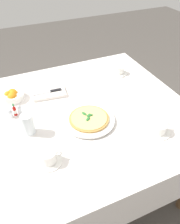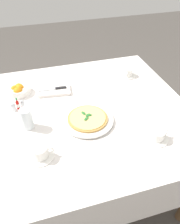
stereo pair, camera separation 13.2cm
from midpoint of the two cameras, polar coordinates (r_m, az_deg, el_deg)
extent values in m
plane|color=#4C4742|center=(1.93, 2.46, -16.33)|extent=(8.00, 8.00, 0.00)
cube|color=white|center=(1.39, 3.29, 0.55)|extent=(1.21, 1.21, 0.02)
cube|color=white|center=(1.94, -2.63, 8.00)|extent=(1.21, 0.01, 0.28)
cube|color=white|center=(1.17, 13.39, -23.87)|extent=(1.21, 0.01, 0.28)
cube|color=white|center=(1.74, 22.19, 0.22)|extent=(0.01, 1.21, 0.28)
cylinder|color=brown|center=(2.16, 11.48, 3.72)|extent=(0.06, 0.06, 0.72)
cylinder|color=brown|center=(1.97, -16.37, -1.29)|extent=(0.06, 0.06, 0.72)
cylinder|color=white|center=(1.29, 2.33, -2.41)|extent=(0.18, 0.18, 0.01)
cylinder|color=white|center=(1.28, 2.34, -2.11)|extent=(0.30, 0.30, 0.01)
cylinder|color=#C68E47|center=(1.27, 2.35, -1.78)|extent=(0.23, 0.23, 0.01)
cylinder|color=#EFD17A|center=(1.27, 2.36, -1.54)|extent=(0.21, 0.21, 0.00)
ellipsoid|color=#2D7533|center=(1.28, 2.64, -0.92)|extent=(0.04, 0.02, 0.01)
ellipsoid|color=#2D7533|center=(1.25, 2.03, -1.86)|extent=(0.04, 0.04, 0.01)
ellipsoid|color=#2D7533|center=(1.29, 1.20, -0.40)|extent=(0.03, 0.04, 0.01)
ellipsoid|color=#2D7533|center=(1.28, 2.40, -0.93)|extent=(0.04, 0.04, 0.01)
cylinder|color=white|center=(1.26, 19.82, -6.64)|extent=(0.13, 0.13, 0.01)
cylinder|color=white|center=(1.24, 20.12, -5.70)|extent=(0.08, 0.08, 0.05)
torus|color=white|center=(1.26, 22.02, -5.07)|extent=(0.04, 0.01, 0.03)
cylinder|color=black|center=(1.22, 20.36, -4.95)|extent=(0.07, 0.07, 0.00)
cylinder|color=white|center=(1.74, 11.88, 9.32)|extent=(0.13, 0.13, 0.01)
cylinder|color=white|center=(1.73, 12.01, 10.17)|extent=(0.08, 0.08, 0.05)
torus|color=white|center=(1.68, 11.86, 9.44)|extent=(0.02, 0.03, 0.03)
cylinder|color=black|center=(1.72, 12.11, 10.83)|extent=(0.07, 0.07, 0.00)
cylinder|color=white|center=(1.12, -9.31, -11.53)|extent=(0.13, 0.13, 0.01)
cylinder|color=white|center=(1.09, -9.50, -10.44)|extent=(0.08, 0.08, 0.06)
torus|color=white|center=(1.09, -6.87, -10.03)|extent=(0.04, 0.01, 0.03)
cylinder|color=black|center=(1.07, -9.65, -9.54)|extent=(0.07, 0.07, 0.00)
cylinder|color=white|center=(1.24, -13.28, -1.82)|extent=(0.07, 0.07, 0.12)
cylinder|color=silver|center=(1.27, -13.06, -2.94)|extent=(0.06, 0.06, 0.06)
cube|color=white|center=(1.53, -6.92, 5.53)|extent=(0.23, 0.16, 0.02)
cube|color=silver|center=(1.52, -8.83, 5.69)|extent=(0.12, 0.03, 0.01)
cube|color=black|center=(1.53, -5.19, 6.22)|extent=(0.08, 0.02, 0.01)
cylinder|color=white|center=(1.56, -15.78, 5.36)|extent=(0.15, 0.15, 0.04)
sphere|color=orange|center=(1.55, -16.80, 5.72)|extent=(0.05, 0.05, 0.05)
sphere|color=orange|center=(1.52, -15.90, 5.06)|extent=(0.06, 0.06, 0.06)
sphere|color=orange|center=(1.55, -15.52, 5.86)|extent=(0.06, 0.06, 0.06)
sphere|color=orange|center=(1.56, -15.74, 6.04)|extent=(0.06, 0.06, 0.06)
cylinder|color=#B7140F|center=(1.41, -15.78, 1.57)|extent=(0.02, 0.02, 0.05)
cylinder|color=white|center=(1.41, -15.78, 1.57)|extent=(0.02, 0.02, 0.02)
cone|color=#B7140F|center=(1.39, -16.03, 2.72)|extent=(0.02, 0.02, 0.02)
cylinder|color=#1E722D|center=(1.38, -16.14, 3.18)|extent=(0.01, 0.01, 0.01)
cylinder|color=white|center=(1.41, -16.81, 0.89)|extent=(0.03, 0.03, 0.04)
cylinder|color=white|center=(1.41, -16.77, 0.70)|extent=(0.02, 0.02, 0.03)
sphere|color=silver|center=(1.39, -17.00, 1.65)|extent=(0.02, 0.02, 0.02)
cylinder|color=white|center=(1.42, -14.64, 1.78)|extent=(0.03, 0.03, 0.04)
cylinder|color=#38332D|center=(1.43, -14.60, 1.59)|extent=(0.02, 0.02, 0.03)
sphere|color=silver|center=(1.41, -14.80, 2.55)|extent=(0.02, 0.02, 0.02)
camera|label=1|loc=(0.07, -87.14, 2.41)|focal=35.06mm
camera|label=2|loc=(0.07, 92.86, -2.41)|focal=35.06mm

